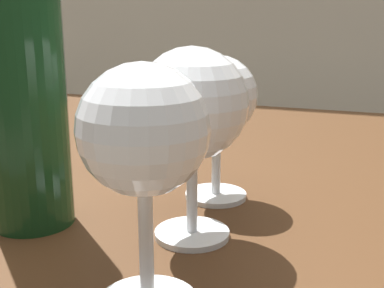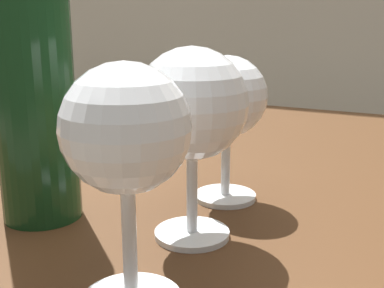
{
  "view_description": "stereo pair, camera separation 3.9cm",
  "coord_description": "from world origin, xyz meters",
  "views": [
    {
      "loc": [
        0.17,
        -0.55,
        0.93
      ],
      "look_at": [
        0.04,
        -0.2,
        0.84
      ],
      "focal_mm": 45.99,
      "sensor_mm": 36.0,
      "label": 1
    },
    {
      "loc": [
        0.2,
        -0.53,
        0.93
      ],
      "look_at": [
        0.04,
        -0.2,
        0.84
      ],
      "focal_mm": 45.99,
      "sensor_mm": 36.0,
      "label": 2
    }
  ],
  "objects": [
    {
      "name": "wine_bottle",
      "position": [
        -0.1,
        -0.22,
        0.89
      ],
      "size": [
        0.07,
        0.07,
        0.34
      ],
      "color": "#143819",
      "rests_on": "dining_table"
    },
    {
      "name": "wine_glass_merlot",
      "position": [
        0.03,
        -0.1,
        0.85
      ],
      "size": [
        0.08,
        0.08,
        0.14
      ],
      "color": "white",
      "rests_on": "dining_table"
    },
    {
      "name": "dining_table",
      "position": [
        0.0,
        0.0,
        0.66
      ],
      "size": [
        1.31,
        0.85,
        0.76
      ],
      "color": "#472B16",
      "rests_on": "ground_plane"
    },
    {
      "name": "wine_glass_pinot",
      "position": [
        0.05,
        -0.3,
        0.87
      ],
      "size": [
        0.08,
        0.08,
        0.15
      ],
      "color": "white",
      "rests_on": "dining_table"
    },
    {
      "name": "wine_glass_rose",
      "position": [
        0.04,
        -0.2,
        0.86
      ],
      "size": [
        0.09,
        0.09,
        0.16
      ],
      "color": "white",
      "rests_on": "dining_table"
    }
  ]
}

